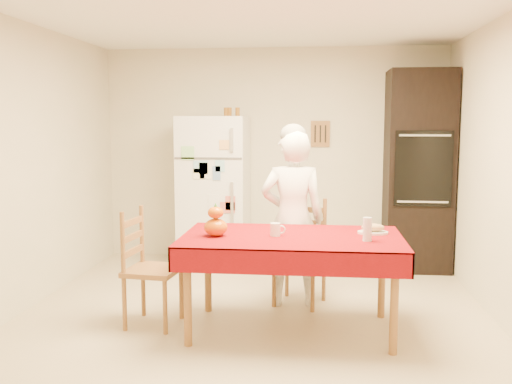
# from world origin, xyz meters

# --- Properties ---
(floor) EXTENTS (4.50, 4.50, 0.00)m
(floor) POSITION_xyz_m (0.00, 0.00, 0.00)
(floor) COLOR beige
(floor) RESTS_ON ground
(room_shell) EXTENTS (4.02, 4.52, 2.51)m
(room_shell) POSITION_xyz_m (0.00, 0.00, 1.62)
(room_shell) COLOR beige
(room_shell) RESTS_ON ground
(refrigerator) EXTENTS (0.75, 0.74, 1.70)m
(refrigerator) POSITION_xyz_m (-0.65, 1.88, 0.85)
(refrigerator) COLOR white
(refrigerator) RESTS_ON floor
(oven_cabinet) EXTENTS (0.70, 0.62, 2.20)m
(oven_cabinet) POSITION_xyz_m (1.63, 1.93, 1.10)
(oven_cabinet) COLOR black
(oven_cabinet) RESTS_ON floor
(dining_table) EXTENTS (1.70, 1.00, 0.76)m
(dining_table) POSITION_xyz_m (0.33, -0.16, 0.69)
(dining_table) COLOR brown
(dining_table) RESTS_ON floor
(chair_far) EXTENTS (0.52, 0.50, 0.95)m
(chair_far) POSITION_xyz_m (0.39, 0.58, 0.51)
(chair_far) COLOR brown
(chair_far) RESTS_ON floor
(chair_left) EXTENTS (0.45, 0.46, 0.95)m
(chair_left) POSITION_xyz_m (-0.85, -0.14, 0.51)
(chair_left) COLOR brown
(chair_left) RESTS_ON floor
(seated_woman) EXTENTS (0.60, 0.42, 1.57)m
(seated_woman) POSITION_xyz_m (0.31, 0.49, 0.78)
(seated_woman) COLOR white
(seated_woman) RESTS_ON floor
(coffee_mug) EXTENTS (0.08, 0.08, 0.10)m
(coffee_mug) POSITION_xyz_m (0.20, -0.18, 0.81)
(coffee_mug) COLOR silver
(coffee_mug) RESTS_ON dining_table
(pumpkin_lower) EXTENTS (0.18, 0.18, 0.14)m
(pumpkin_lower) POSITION_xyz_m (-0.25, -0.23, 0.83)
(pumpkin_lower) COLOR #C55404
(pumpkin_lower) RESTS_ON dining_table
(pumpkin_upper) EXTENTS (0.12, 0.12, 0.09)m
(pumpkin_upper) POSITION_xyz_m (-0.25, -0.23, 0.94)
(pumpkin_upper) COLOR #CC5104
(pumpkin_upper) RESTS_ON pumpkin_lower
(wine_glass) EXTENTS (0.07, 0.07, 0.18)m
(wine_glass) POSITION_xyz_m (0.90, -0.29, 0.85)
(wine_glass) COLOR silver
(wine_glass) RESTS_ON dining_table
(bread_plate) EXTENTS (0.24, 0.24, 0.02)m
(bread_plate) POSITION_xyz_m (0.96, -0.01, 0.77)
(bread_plate) COLOR silver
(bread_plate) RESTS_ON dining_table
(bread_loaf) EXTENTS (0.18, 0.10, 0.06)m
(bread_loaf) POSITION_xyz_m (0.96, -0.01, 0.81)
(bread_loaf) COLOR #A67E51
(bread_loaf) RESTS_ON bread_plate
(spice_jar_left) EXTENTS (0.05, 0.05, 0.10)m
(spice_jar_left) POSITION_xyz_m (-0.51, 1.93, 1.75)
(spice_jar_left) COLOR brown
(spice_jar_left) RESTS_ON refrigerator
(spice_jar_mid) EXTENTS (0.05, 0.05, 0.10)m
(spice_jar_mid) POSITION_xyz_m (-0.48, 1.93, 1.75)
(spice_jar_mid) COLOR brown
(spice_jar_mid) RESTS_ON refrigerator
(spice_jar_right) EXTENTS (0.05, 0.05, 0.10)m
(spice_jar_right) POSITION_xyz_m (-0.38, 1.93, 1.75)
(spice_jar_right) COLOR brown
(spice_jar_right) RESTS_ON refrigerator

